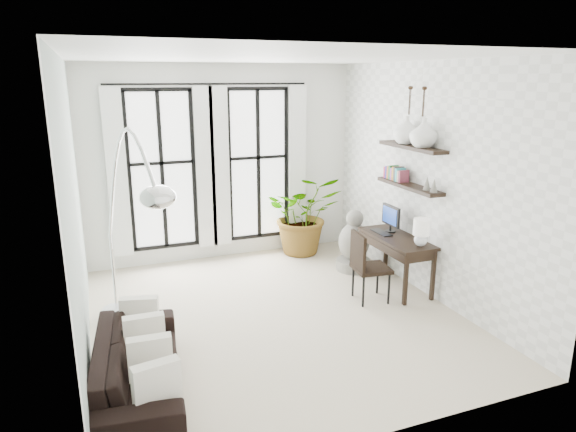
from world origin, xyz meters
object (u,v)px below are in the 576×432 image
desk (398,241)px  desk_chair (366,262)px  sofa (138,367)px  arc_lamp (127,179)px  buddha (354,245)px  plant (304,214)px

desk → desk_chair: bearing=-161.6°
desk_chair → sofa: bearing=-153.7°
sofa → desk_chair: size_ratio=2.03×
arc_lamp → desk: bearing=5.9°
sofa → desk: 4.00m
desk → buddha: 0.97m
desk_chair → arc_lamp: (-3.00, -0.16, 1.39)m
sofa → desk_chair: bearing=-64.3°
sofa → desk_chair: (3.10, 1.11, 0.27)m
sofa → desk: size_ratio=1.53×
desk_chair → arc_lamp: 3.31m
sofa → plant: size_ratio=1.42×
desk_chair → buddha: buddha is taller
desk_chair → buddha: size_ratio=0.99×
desk → desk_chair: size_ratio=1.33×
sofa → arc_lamp: (0.10, 0.94, 1.65)m
plant → desk_chair: (-0.01, -2.17, -0.14)m
plant → desk_chair: size_ratio=1.43×
plant → desk: size_ratio=1.08×
arc_lamp → buddha: size_ratio=2.54×
plant → sofa: bearing=-133.5°
plant → desk: plant is taller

